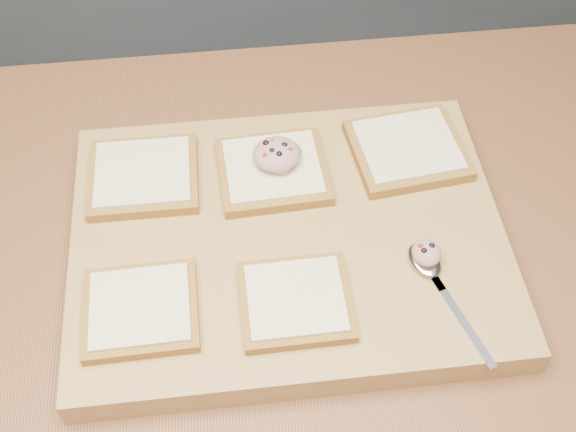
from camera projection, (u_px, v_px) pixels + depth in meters
name	position (u px, v px, depth m)	size (l,w,h in m)	color
island_counter	(364.00, 413.00, 1.19)	(2.00, 0.80, 0.90)	slate
cutting_board	(288.00, 240.00, 0.83)	(0.49, 0.37, 0.04)	tan
bread_far_left	(143.00, 176.00, 0.85)	(0.13, 0.12, 0.02)	olive
bread_far_center	(273.00, 170.00, 0.86)	(0.13, 0.12, 0.02)	olive
bread_far_right	(407.00, 149.00, 0.88)	(0.14, 0.13, 0.02)	olive
bread_near_left	(141.00, 309.00, 0.74)	(0.12, 0.11, 0.02)	olive
bread_near_center	(296.00, 301.00, 0.75)	(0.12, 0.11, 0.02)	olive
tuna_salad_dollop	(277.00, 154.00, 0.84)	(0.06, 0.05, 0.03)	tan
spoon	(430.00, 269.00, 0.78)	(0.07, 0.16, 0.01)	silver
spoon_salad	(426.00, 252.00, 0.77)	(0.03, 0.04, 0.02)	tan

